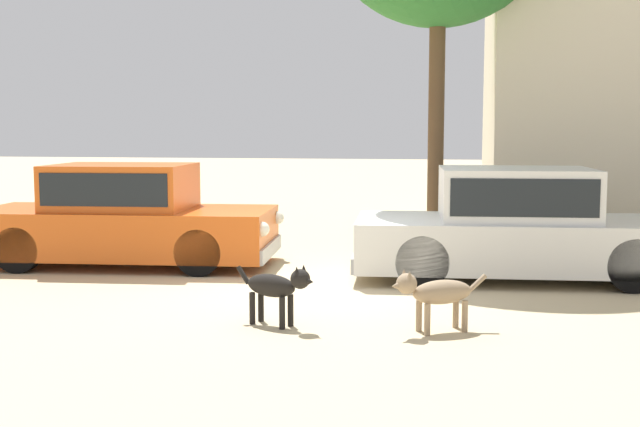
% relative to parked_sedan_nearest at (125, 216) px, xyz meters
% --- Properties ---
extents(ground_plane, '(80.00, 80.00, 0.00)m').
position_rel_parked_sedan_nearest_xyz_m(ground_plane, '(2.96, -1.13, -0.72)').
color(ground_plane, tan).
extents(parked_sedan_nearest, '(4.45, 1.99, 1.46)m').
position_rel_parked_sedan_nearest_xyz_m(parked_sedan_nearest, '(0.00, 0.00, 0.00)').
color(parked_sedan_nearest, '#D15619').
rests_on(parked_sedan_nearest, ground_plane).
extents(parked_sedan_second, '(4.45, 2.01, 1.46)m').
position_rel_parked_sedan_nearest_xyz_m(parked_sedan_second, '(5.51, -0.16, -0.00)').
color(parked_sedan_second, silver).
rests_on(parked_sedan_second, ground_plane).
extents(stray_dog_spotted, '(0.90, 0.47, 0.64)m').
position_rel_parked_sedan_nearest_xyz_m(stray_dog_spotted, '(2.96, -3.18, -0.31)').
color(stray_dog_spotted, black).
rests_on(stray_dog_spotted, ground_plane).
extents(stray_dog_tan, '(0.94, 0.57, 0.64)m').
position_rel_parked_sedan_nearest_xyz_m(stray_dog_tan, '(4.51, -3.16, -0.32)').
color(stray_dog_tan, '#997F60').
rests_on(stray_dog_tan, ground_plane).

